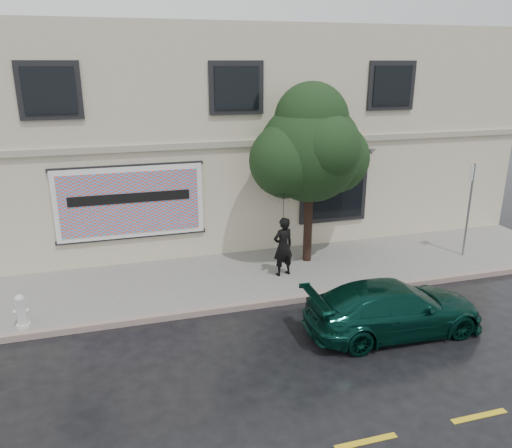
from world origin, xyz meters
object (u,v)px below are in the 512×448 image
object	(u,v)px
car	(394,308)
pedestrian	(283,247)
street_tree	(310,152)
fire_hydrant	(21,311)

from	to	relation	value
car	pedestrian	size ratio (longest dim) A/B	2.42
street_tree	fire_hydrant	bearing A→B (deg)	-165.69
fire_hydrant	pedestrian	bearing A→B (deg)	1.39
street_tree	fire_hydrant	world-z (taller)	street_tree
pedestrian	fire_hydrant	xyz separation A→B (m)	(-6.64, -1.13, -0.46)
car	pedestrian	bearing A→B (deg)	24.33
car	street_tree	world-z (taller)	street_tree
fire_hydrant	car	bearing A→B (deg)	-24.07
pedestrian	fire_hydrant	size ratio (longest dim) A/B	2.11
car	pedestrian	xyz separation A→B (m)	(-1.47, 3.43, 0.40)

